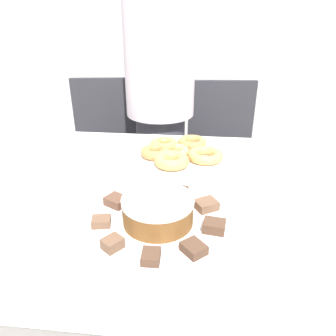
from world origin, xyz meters
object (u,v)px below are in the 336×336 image
plate_cake (158,223)px  plate_donuts (175,156)px  office_chair_right (221,164)px  person_standing (160,105)px  napkin (280,179)px  frosted_cake (158,210)px  office_chair_left (106,159)px

plate_cake → plate_donuts: 0.43m
office_chair_right → plate_donuts: office_chair_right is taller
person_standing → plate_donuts: person_standing is taller
plate_donuts → napkin: (0.36, -0.14, -0.00)m
frosted_cake → napkin: frosted_cake is taller
office_chair_left → office_chair_right: bearing=-7.8°
plate_cake → napkin: bearing=38.3°
person_standing → frosted_cake: person_standing is taller
plate_donuts → napkin: plate_donuts is taller
plate_donuts → person_standing: bearing=102.8°
office_chair_left → office_chair_right: 0.71m
office_chair_left → napkin: 1.22m
office_chair_left → frosted_cake: office_chair_left is taller
office_chair_left → plate_donuts: (0.49, -0.67, 0.34)m
office_chair_right → plate_cake: 1.17m
office_chair_left → person_standing: bearing=-26.4°
person_standing → plate_cake: person_standing is taller
office_chair_right → frosted_cake: (-0.23, -1.10, 0.38)m
person_standing → frosted_cake: 0.99m
frosted_cake → person_standing: bearing=96.9°
plate_donuts → frosted_cake: bearing=-90.9°
frosted_cake → napkin: size_ratio=1.43×
plate_cake → napkin: size_ratio=3.10×
plate_cake → frosted_cake: size_ratio=2.17×
napkin → plate_cake: bearing=-141.7°
office_chair_left → plate_donuts: bearing=-61.8°
plate_cake → frosted_cake: frosted_cake is taller
plate_cake → frosted_cake: bearing=0.0°
office_chair_left → frosted_cake: size_ratio=4.76×
plate_donuts → frosted_cake: (-0.01, -0.43, 0.04)m
office_chair_left → office_chair_right: (0.71, 0.00, 0.00)m
office_chair_right → napkin: 0.89m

